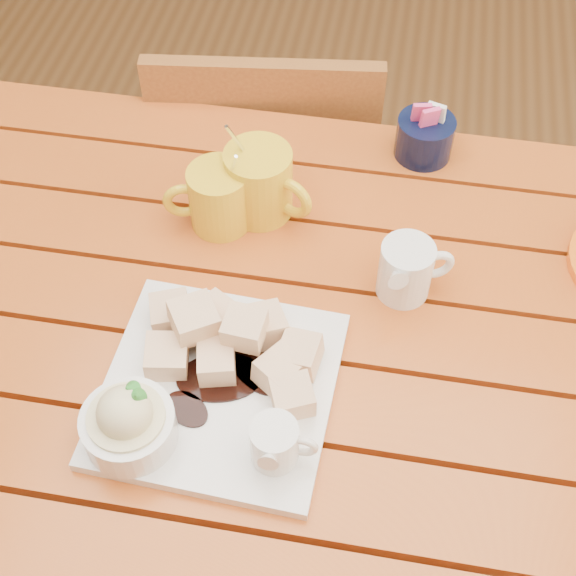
% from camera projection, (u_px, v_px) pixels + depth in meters
% --- Properties ---
extents(ground, '(5.00, 5.00, 0.00)m').
position_uv_depth(ground, '(268.00, 530.00, 1.63)').
color(ground, brown).
rests_on(ground, ground).
extents(table, '(1.20, 0.79, 0.75)m').
position_uv_depth(table, '(259.00, 358.00, 1.12)').
color(table, '#9D3D14').
rests_on(table, ground).
extents(dessert_plate, '(0.28, 0.28, 0.11)m').
position_uv_depth(dessert_plate, '(202.00, 388.00, 0.93)').
color(dessert_plate, white).
rests_on(dessert_plate, table).
extents(coffee_mug_left, '(0.12, 0.08, 0.14)m').
position_uv_depth(coffee_mug_left, '(217.00, 197.00, 1.10)').
color(coffee_mug_left, gold).
rests_on(coffee_mug_left, table).
extents(coffee_mug_right, '(0.13, 0.09, 0.16)m').
position_uv_depth(coffee_mug_right, '(261.00, 182.00, 1.11)').
color(coffee_mug_right, gold).
rests_on(coffee_mug_right, table).
extents(cream_pitcher, '(0.10, 0.09, 0.09)m').
position_uv_depth(cream_pitcher, '(407.00, 270.00, 1.03)').
color(cream_pitcher, white).
rests_on(cream_pitcher, table).
extents(sugar_caddy, '(0.09, 0.09, 0.09)m').
position_uv_depth(sugar_caddy, '(425.00, 137.00, 1.20)').
color(sugar_caddy, black).
rests_on(sugar_caddy, table).
extents(chair_far, '(0.43, 0.43, 0.82)m').
position_uv_depth(chair_far, '(270.00, 184.00, 1.59)').
color(chair_far, brown).
rests_on(chair_far, ground).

